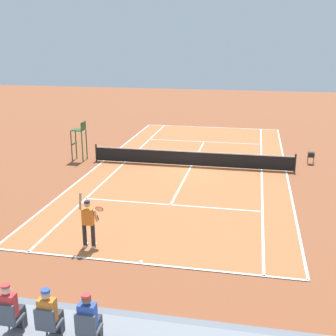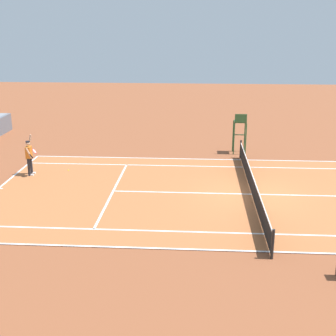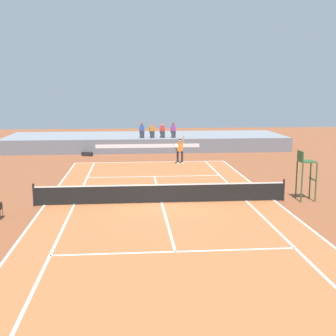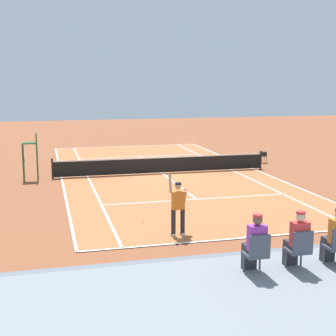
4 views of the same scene
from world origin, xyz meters
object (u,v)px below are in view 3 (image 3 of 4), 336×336
spectator_seated_0 (142,131)px  spectator_seated_3 (173,130)px  spectator_seated_2 (162,131)px  tennis_ball (194,167)px  umpire_chair (305,169)px  equipment_bag (87,154)px  spectator_seated_1 (152,131)px  tennis_player (180,150)px

spectator_seated_0 → spectator_seated_3: same height
spectator_seated_0 → spectator_seated_2: 1.76m
spectator_seated_3 → tennis_ball: 8.35m
spectator_seated_0 → tennis_ball: 8.98m
spectator_seated_3 → umpire_chair: size_ratio=0.52×
umpire_chair → equipment_bag: 19.52m
tennis_ball → equipment_bag: 9.94m
spectator_seated_3 → spectator_seated_1: bearing=180.0°
umpire_chair → spectator_seated_3: bearing=105.1°
tennis_ball → equipment_bag: bearing=142.5°
equipment_bag → spectator_seated_1: bearing=21.1°
tennis_ball → spectator_seated_3: bearing=94.8°
spectator_seated_3 → equipment_bag: bearing=-164.0°
tennis_ball → umpire_chair: 10.29m
tennis_player → spectator_seated_0: bearing=111.8°
spectator_seated_1 → spectator_seated_3: (1.83, 0.00, 0.00)m
spectator_seated_1 → equipment_bag: (-5.37, -2.07, -1.66)m
equipment_bag → spectator_seated_3: bearing=16.0°
spectator_seated_0 → tennis_player: size_ratio=0.61×
spectator_seated_0 → equipment_bag: size_ratio=1.33×
equipment_bag → tennis_ball: bearing=-37.5°
spectator_seated_1 → spectator_seated_3: size_ratio=1.00×
umpire_chair → spectator_seated_0: bearing=113.0°
umpire_chair → equipment_bag: size_ratio=2.56×
spectator_seated_0 → tennis_player: bearing=-68.2°
umpire_chair → tennis_ball: bearing=113.4°
spectator_seated_0 → tennis_player: spectator_seated_0 is taller
spectator_seated_0 → umpire_chair: 18.98m
spectator_seated_0 → tennis_ball: bearing=-67.4°
spectator_seated_3 → equipment_bag: size_ratio=1.33×
spectator_seated_2 → spectator_seated_3: bearing=0.0°
spectator_seated_1 → tennis_ball: (2.51, -8.13, -1.78)m
spectator_seated_3 → equipment_bag: 7.68m
spectator_seated_0 → spectator_seated_1: size_ratio=1.00×
spectator_seated_1 → tennis_ball: 8.69m
spectator_seated_1 → tennis_ball: bearing=-72.8°
umpire_chair → spectator_seated_1: bearing=110.6°
spectator_seated_0 → spectator_seated_2: same height
spectator_seated_0 → spectator_seated_2: bearing=0.0°
spectator_seated_0 → spectator_seated_3: (2.71, 0.00, 0.00)m
spectator_seated_1 → tennis_player: (1.69, -6.40, -0.82)m
spectator_seated_2 → tennis_player: (0.80, -6.40, -0.82)m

